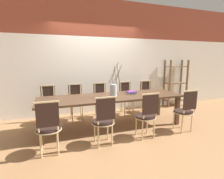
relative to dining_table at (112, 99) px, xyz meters
name	(u,v)px	position (x,y,z in m)	size (l,w,h in m)	color
ground_plane	(112,126)	(0.00, 0.00, -0.65)	(16.00, 16.00, 0.00)	#9E7047
wall_rear	(96,57)	(0.00, 1.31, 0.95)	(12.00, 0.06, 3.20)	white
dining_table	(112,99)	(0.00, 0.00, 0.00)	(3.23, 0.98, 0.72)	#4C3321
chair_near_leftend	(48,126)	(-1.37, -0.78, -0.16)	(0.42, 0.42, 0.92)	black
chair_near_left	(104,119)	(-0.44, -0.78, -0.16)	(0.42, 0.42, 0.92)	black
chair_near_center	(147,114)	(0.44, -0.78, -0.16)	(0.42, 0.42, 0.92)	black
chair_near_right	(185,109)	(1.37, -0.78, -0.16)	(0.42, 0.42, 0.92)	black
chair_far_leftend	(48,103)	(-1.36, 0.78, -0.16)	(0.42, 0.42, 0.92)	black
chair_far_left	(76,101)	(-0.69, 0.78, -0.16)	(0.42, 0.42, 0.92)	black
chair_far_center	(101,99)	(-0.03, 0.78, -0.16)	(0.42, 0.42, 0.92)	black
chair_far_right	(127,97)	(0.72, 0.78, -0.16)	(0.42, 0.42, 0.92)	black
chair_far_rightend	(147,95)	(1.40, 0.78, -0.16)	(0.42, 0.42, 0.92)	black
vase_centerpiece	(114,90)	(0.01, -0.09, 0.22)	(0.27, 0.33, 0.76)	#B2BCC1
book_stack	(131,92)	(0.54, 0.11, 0.10)	(0.24, 0.20, 0.06)	beige
shelving_rack	(175,83)	(2.64, 1.07, 0.10)	(0.74, 0.33, 1.52)	brown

